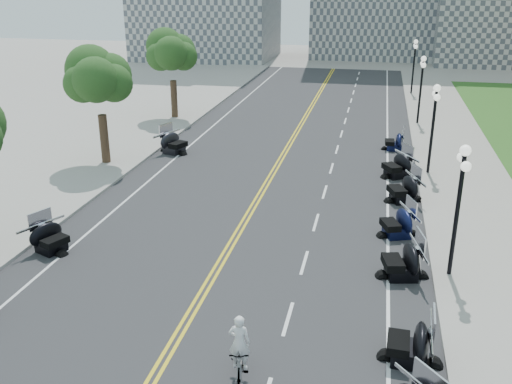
# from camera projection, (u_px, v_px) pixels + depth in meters

# --- Properties ---
(ground) EXTENTS (160.00, 160.00, 0.00)m
(ground) POSITION_uv_depth(u_px,v_px,m) (194.00, 308.00, 19.23)
(ground) COLOR gray
(road) EXTENTS (16.00, 90.00, 0.01)m
(road) POSITION_uv_depth(u_px,v_px,m) (256.00, 201.00, 28.37)
(road) COLOR #333335
(road) RESTS_ON ground
(centerline_yellow_a) EXTENTS (0.12, 90.00, 0.00)m
(centerline_yellow_a) POSITION_uv_depth(u_px,v_px,m) (254.00, 201.00, 28.39)
(centerline_yellow_a) COLOR yellow
(centerline_yellow_a) RESTS_ON road
(centerline_yellow_b) EXTENTS (0.12, 90.00, 0.00)m
(centerline_yellow_b) POSITION_uv_depth(u_px,v_px,m) (259.00, 201.00, 28.35)
(centerline_yellow_b) COLOR yellow
(centerline_yellow_b) RESTS_ON road
(edge_line_north) EXTENTS (0.12, 90.00, 0.00)m
(edge_line_north) POSITION_uv_depth(u_px,v_px,m) (388.00, 211.00, 27.11)
(edge_line_north) COLOR white
(edge_line_north) RESTS_ON road
(edge_line_south) EXTENTS (0.12, 90.00, 0.00)m
(edge_line_south) POSITION_uv_depth(u_px,v_px,m) (136.00, 191.00, 29.63)
(edge_line_south) COLOR white
(edge_line_south) RESTS_ON road
(lane_dash_6) EXTENTS (0.12, 2.00, 0.00)m
(lane_dash_6) POSITION_uv_depth(u_px,v_px,m) (288.00, 319.00, 18.59)
(lane_dash_6) COLOR white
(lane_dash_6) RESTS_ON road
(lane_dash_7) EXTENTS (0.12, 2.00, 0.00)m
(lane_dash_7) POSITION_uv_depth(u_px,v_px,m) (304.00, 262.00, 22.25)
(lane_dash_7) COLOR white
(lane_dash_7) RESTS_ON road
(lane_dash_8) EXTENTS (0.12, 2.00, 0.00)m
(lane_dash_8) POSITION_uv_depth(u_px,v_px,m) (316.00, 222.00, 25.91)
(lane_dash_8) COLOR white
(lane_dash_8) RESTS_ON road
(lane_dash_9) EXTENTS (0.12, 2.00, 0.00)m
(lane_dash_9) POSITION_uv_depth(u_px,v_px,m) (325.00, 192.00, 29.57)
(lane_dash_9) COLOR white
(lane_dash_9) RESTS_ON road
(lane_dash_10) EXTENTS (0.12, 2.00, 0.00)m
(lane_dash_10) POSITION_uv_depth(u_px,v_px,m) (332.00, 168.00, 33.23)
(lane_dash_10) COLOR white
(lane_dash_10) RESTS_ON road
(lane_dash_11) EXTENTS (0.12, 2.00, 0.00)m
(lane_dash_11) POSITION_uv_depth(u_px,v_px,m) (337.00, 149.00, 36.89)
(lane_dash_11) COLOR white
(lane_dash_11) RESTS_ON road
(lane_dash_12) EXTENTS (0.12, 2.00, 0.00)m
(lane_dash_12) POSITION_uv_depth(u_px,v_px,m) (341.00, 134.00, 40.55)
(lane_dash_12) COLOR white
(lane_dash_12) RESTS_ON road
(lane_dash_13) EXTENTS (0.12, 2.00, 0.00)m
(lane_dash_13) POSITION_uv_depth(u_px,v_px,m) (345.00, 121.00, 44.21)
(lane_dash_13) COLOR white
(lane_dash_13) RESTS_ON road
(lane_dash_14) EXTENTS (0.12, 2.00, 0.00)m
(lane_dash_14) POSITION_uv_depth(u_px,v_px,m) (348.00, 110.00, 47.87)
(lane_dash_14) COLOR white
(lane_dash_14) RESTS_ON road
(lane_dash_15) EXTENTS (0.12, 2.00, 0.00)m
(lane_dash_15) POSITION_uv_depth(u_px,v_px,m) (351.00, 100.00, 51.53)
(lane_dash_15) COLOR white
(lane_dash_15) RESTS_ON road
(lane_dash_16) EXTENTS (0.12, 2.00, 0.00)m
(lane_dash_16) POSITION_uv_depth(u_px,v_px,m) (353.00, 92.00, 55.18)
(lane_dash_16) COLOR white
(lane_dash_16) RESTS_ON road
(lane_dash_17) EXTENTS (0.12, 2.00, 0.00)m
(lane_dash_17) POSITION_uv_depth(u_px,v_px,m) (356.00, 85.00, 58.84)
(lane_dash_17) COLOR white
(lane_dash_17) RESTS_ON road
(lane_dash_18) EXTENTS (0.12, 2.00, 0.00)m
(lane_dash_18) POSITION_uv_depth(u_px,v_px,m) (357.00, 79.00, 62.50)
(lane_dash_18) COLOR white
(lane_dash_18) RESTS_ON road
(lane_dash_19) EXTENTS (0.12, 2.00, 0.00)m
(lane_dash_19) POSITION_uv_depth(u_px,v_px,m) (359.00, 73.00, 66.16)
(lane_dash_19) COLOR white
(lane_dash_19) RESTS_ON road
(sidewalk_north) EXTENTS (5.00, 90.00, 0.15)m
(sidewalk_north) POSITION_uv_depth(u_px,v_px,m) (479.00, 217.00, 26.28)
(sidewalk_north) COLOR #9E9991
(sidewalk_north) RESTS_ON ground
(sidewalk_south) EXTENTS (5.00, 90.00, 0.15)m
(sidewalk_south) POSITION_uv_depth(u_px,v_px,m) (64.00, 185.00, 30.41)
(sidewalk_south) COLOR #9E9991
(sidewalk_south) RESTS_ON ground
(street_lamp_2) EXTENTS (0.50, 1.20, 4.90)m
(street_lamp_2) POSITION_uv_depth(u_px,v_px,m) (457.00, 213.00, 20.28)
(street_lamp_2) COLOR black
(street_lamp_2) RESTS_ON sidewalk_north
(street_lamp_3) EXTENTS (0.50, 1.20, 4.90)m
(street_lamp_3) POSITION_uv_depth(u_px,v_px,m) (432.00, 130.00, 31.25)
(street_lamp_3) COLOR black
(street_lamp_3) RESTS_ON sidewalk_north
(street_lamp_4) EXTENTS (0.50, 1.20, 4.90)m
(street_lamp_4) POSITION_uv_depth(u_px,v_px,m) (421.00, 90.00, 42.23)
(street_lamp_4) COLOR black
(street_lamp_4) RESTS_ON sidewalk_north
(street_lamp_5) EXTENTS (0.50, 1.20, 4.90)m
(street_lamp_5) POSITION_uv_depth(u_px,v_px,m) (414.00, 67.00, 53.21)
(street_lamp_5) COLOR black
(street_lamp_5) RESTS_ON sidewalk_north
(tree_3) EXTENTS (4.80, 4.80, 9.20)m
(tree_3) POSITION_uv_depth(u_px,v_px,m) (99.00, 85.00, 32.32)
(tree_3) COLOR #235619
(tree_3) RESTS_ON sidewalk_south
(tree_4) EXTENTS (4.80, 4.80, 9.20)m
(tree_4) POSITION_uv_depth(u_px,v_px,m) (172.00, 57.00, 43.30)
(tree_4) COLOR #235619
(tree_4) RESTS_ON sidewalk_south
(motorcycle_n_5) EXTENTS (2.09, 2.09, 1.39)m
(motorcycle_n_5) POSITION_uv_depth(u_px,v_px,m) (410.00, 341.00, 16.31)
(motorcycle_n_5) COLOR black
(motorcycle_n_5) RESTS_ON road
(motorcycle_n_6) EXTENTS (2.50, 2.50, 1.47)m
(motorcycle_n_6) POSITION_uv_depth(u_px,v_px,m) (402.00, 259.00, 20.95)
(motorcycle_n_6) COLOR black
(motorcycle_n_6) RESTS_ON road
(motorcycle_n_7) EXTENTS (2.51, 2.51, 1.36)m
(motorcycle_n_7) POSITION_uv_depth(u_px,v_px,m) (398.00, 221.00, 24.33)
(motorcycle_n_7) COLOR black
(motorcycle_n_7) RESTS_ON road
(motorcycle_n_8) EXTENTS (2.72, 2.72, 1.48)m
(motorcycle_n_8) POSITION_uv_depth(u_px,v_px,m) (404.00, 187.00, 28.09)
(motorcycle_n_8) COLOR black
(motorcycle_n_8) RESTS_ON road
(motorcycle_n_9) EXTENTS (2.87, 2.87, 1.47)m
(motorcycle_n_9) POSITION_uv_depth(u_px,v_px,m) (397.00, 164.00, 31.58)
(motorcycle_n_9) COLOR black
(motorcycle_n_9) RESTS_ON road
(motorcycle_n_10) EXTENTS (1.87, 1.87, 1.27)m
(motorcycle_n_10) POSITION_uv_depth(u_px,v_px,m) (395.00, 140.00, 36.56)
(motorcycle_n_10) COLOR black
(motorcycle_n_10) RESTS_ON road
(motorcycle_s_6) EXTENTS (2.50, 2.50, 1.33)m
(motorcycle_s_6) POSITION_uv_depth(u_px,v_px,m) (50.00, 236.00, 22.96)
(motorcycle_s_6) COLOR black
(motorcycle_s_6) RESTS_ON road
(motorcycle_s_9) EXTENTS (2.77, 2.77, 1.49)m
(motorcycle_s_9) POSITION_uv_depth(u_px,v_px,m) (174.00, 142.00, 35.90)
(motorcycle_s_9) COLOR black
(motorcycle_s_9) RESTS_ON road
(bicycle) EXTENTS (0.87, 1.91, 1.11)m
(bicycle) POSITION_uv_depth(u_px,v_px,m) (240.00, 361.00, 15.66)
(bicycle) COLOR #A51414
(bicycle) RESTS_ON road
(cyclist_rider) EXTENTS (0.61, 0.40, 1.66)m
(cyclist_rider) POSITION_uv_depth(u_px,v_px,m) (239.00, 318.00, 15.17)
(cyclist_rider) COLOR silver
(cyclist_rider) RESTS_ON bicycle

